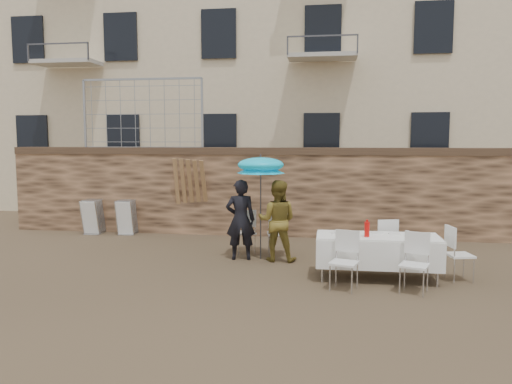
# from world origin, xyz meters

# --- Properties ---
(ground) EXTENTS (80.00, 80.00, 0.00)m
(ground) POSITION_xyz_m (0.00, 0.00, 0.00)
(ground) COLOR brown
(ground) RESTS_ON ground
(stone_wall) EXTENTS (13.00, 0.50, 2.20)m
(stone_wall) POSITION_xyz_m (0.00, 5.00, 1.10)
(stone_wall) COLOR brown
(stone_wall) RESTS_ON ground
(apartment_building) EXTENTS (20.00, 8.00, 15.00)m
(apartment_building) POSITION_xyz_m (0.00, 12.00, 7.50)
(apartment_building) COLOR beige
(apartment_building) RESTS_ON ground
(chain_link_fence) EXTENTS (3.20, 0.06, 1.80)m
(chain_link_fence) POSITION_xyz_m (-3.00, 5.00, 3.10)
(chain_link_fence) COLOR gray
(chain_link_fence) RESTS_ON stone_wall
(man_suit) EXTENTS (0.66, 0.50, 1.64)m
(man_suit) POSITION_xyz_m (0.07, 2.29, 0.82)
(man_suit) COLOR black
(man_suit) RESTS_ON ground
(woman_dress) EXTENTS (0.82, 0.66, 1.63)m
(woman_dress) POSITION_xyz_m (0.82, 2.29, 0.82)
(woman_dress) COLOR olive
(woman_dress) RESTS_ON ground
(umbrella) EXTENTS (0.98, 0.98, 1.98)m
(umbrella) POSITION_xyz_m (0.47, 2.39, 1.87)
(umbrella) COLOR #3F3F44
(umbrella) RESTS_ON ground
(couple_chair_left) EXTENTS (0.63, 0.63, 0.96)m
(couple_chair_left) POSITION_xyz_m (0.07, 2.84, 0.48)
(couple_chair_left) COLOR white
(couple_chair_left) RESTS_ON ground
(couple_chair_right) EXTENTS (0.55, 0.55, 0.96)m
(couple_chair_right) POSITION_xyz_m (0.77, 2.84, 0.48)
(couple_chair_right) COLOR white
(couple_chair_right) RESTS_ON ground
(banquet_table) EXTENTS (2.10, 0.85, 0.78)m
(banquet_table) POSITION_xyz_m (2.69, 1.20, 0.73)
(banquet_table) COLOR white
(banquet_table) RESTS_ON ground
(soda_bottle) EXTENTS (0.09, 0.09, 0.26)m
(soda_bottle) POSITION_xyz_m (2.49, 1.05, 0.91)
(soda_bottle) COLOR red
(soda_bottle) RESTS_ON banquet_table
(table_chair_front_left) EXTENTS (0.60, 0.60, 0.96)m
(table_chair_front_left) POSITION_xyz_m (2.09, 0.45, 0.48)
(table_chair_front_left) COLOR white
(table_chair_front_left) RESTS_ON ground
(table_chair_front_right) EXTENTS (0.62, 0.62, 0.96)m
(table_chair_front_right) POSITION_xyz_m (3.19, 0.45, 0.48)
(table_chair_front_right) COLOR white
(table_chair_front_right) RESTS_ON ground
(table_chair_back) EXTENTS (0.59, 0.59, 0.96)m
(table_chair_back) POSITION_xyz_m (2.89, 2.00, 0.48)
(table_chair_back) COLOR white
(table_chair_back) RESTS_ON ground
(table_chair_side) EXTENTS (0.57, 0.57, 0.96)m
(table_chair_side) POSITION_xyz_m (4.09, 1.30, 0.48)
(table_chair_side) COLOR white
(table_chair_side) RESTS_ON ground
(chair_stack_left) EXTENTS (0.46, 0.55, 0.92)m
(chair_stack_left) POSITION_xyz_m (-4.19, 4.64, 0.46)
(chair_stack_left) COLOR white
(chair_stack_left) RESTS_ON ground
(chair_stack_right) EXTENTS (0.46, 0.47, 0.92)m
(chair_stack_right) POSITION_xyz_m (-3.29, 4.64, 0.46)
(chair_stack_right) COLOR white
(chair_stack_right) RESTS_ON ground
(wood_planks) EXTENTS (0.70, 0.20, 2.00)m
(wood_planks) POSITION_xyz_m (-1.69, 4.71, 1.00)
(wood_planks) COLOR #A37749
(wood_planks) RESTS_ON ground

